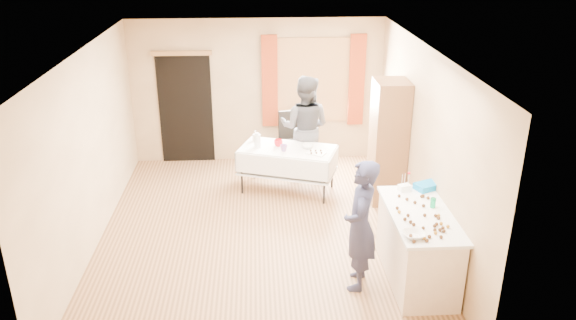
{
  "coord_description": "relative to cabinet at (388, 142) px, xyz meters",
  "views": [
    {
      "loc": [
        -0.02,
        -7.06,
        4.03
      ],
      "look_at": [
        0.39,
        0.0,
        1.1
      ],
      "focal_mm": 35.0,
      "sensor_mm": 36.0,
      "label": 1
    }
  ],
  "objects": [
    {
      "name": "counter",
      "position": [
        -0.1,
        -2.19,
        -0.52
      ],
      "size": [
        0.73,
        1.53,
        0.91
      ],
      "color": "beige",
      "rests_on": "floor"
    },
    {
      "name": "door_lintel",
      "position": [
        -3.29,
        1.78,
        1.05
      ],
      "size": [
        1.05,
        0.06,
        0.08
      ],
      "primitive_type": "cube",
      "color": "olive",
      "rests_on": "wall_back"
    },
    {
      "name": "wall_back",
      "position": [
        -1.99,
        1.84,
        0.33
      ],
      "size": [
        4.5,
        0.02,
        2.6
      ],
      "primitive_type": "cube",
      "color": "tan",
      "rests_on": "floor"
    },
    {
      "name": "soda_can",
      "position": [
        0.08,
        -2.06,
        -0.0
      ],
      "size": [
        0.08,
        0.08,
        0.12
      ],
      "primitive_type": "cylinder",
      "rotation": [
        0.0,
        0.0,
        0.24
      ],
      "color": "#0D8F53",
      "rests_on": "counter"
    },
    {
      "name": "blue_basket",
      "position": [
        0.15,
        -1.55,
        -0.02
      ],
      "size": [
        0.36,
        0.3,
        0.08
      ],
      "primitive_type": "cube",
      "rotation": [
        0.0,
        0.0,
        0.42
      ],
      "color": "#0971BD",
      "rests_on": "counter"
    },
    {
      "name": "curtain_right",
      "position": [
        -0.21,
        1.75,
        0.53
      ],
      "size": [
        0.28,
        0.06,
        1.65
      ],
      "primitive_type": "cube",
      "color": "maroon",
      "rests_on": "wall_back"
    },
    {
      "name": "ceiling",
      "position": [
        -1.99,
        -0.92,
        1.64
      ],
      "size": [
        4.5,
        5.5,
        0.02
      ],
      "primitive_type": "cube",
      "color": "white",
      "rests_on": "floor"
    },
    {
      "name": "cabinet",
      "position": [
        0.0,
        0.0,
        0.0
      ],
      "size": [
        0.5,
        0.6,
        1.94
      ],
      "primitive_type": "cube",
      "color": "brown",
      "rests_on": "floor"
    },
    {
      "name": "doorway",
      "position": [
        -3.29,
        1.81,
        0.03
      ],
      "size": [
        0.95,
        0.04,
        2.0
      ],
      "primitive_type": "cube",
      "color": "black",
      "rests_on": "floor"
    },
    {
      "name": "pastry_tray",
      "position": [
        -1.1,
        0.14,
        -0.21
      ],
      "size": [
        0.34,
        0.32,
        0.02
      ],
      "primitive_type": "cube",
      "rotation": [
        0.0,
        0.0,
        -0.55
      ],
      "color": "white",
      "rests_on": "party_table"
    },
    {
      "name": "cake_balls",
      "position": [
        -0.12,
        -2.4,
        -0.04
      ],
      "size": [
        0.51,
        1.14,
        0.04
      ],
      "color": "#3F2314",
      "rests_on": "counter"
    },
    {
      "name": "chair",
      "position": [
        -1.39,
        1.47,
        -0.67
      ],
      "size": [
        0.49,
        0.49,
        0.99
      ],
      "rotation": [
        0.0,
        0.0,
        0.21
      ],
      "color": "black",
      "rests_on": "floor"
    },
    {
      "name": "girl",
      "position": [
        -0.83,
        -2.28,
        -0.16
      ],
      "size": [
        0.77,
        0.66,
        1.62
      ],
      "primitive_type": "imported",
      "rotation": [
        0.0,
        0.0,
        -1.8
      ],
      "color": "#1E203E",
      "rests_on": "floor"
    },
    {
      "name": "window_frame",
      "position": [
        -0.99,
        1.8,
        0.53
      ],
      "size": [
        1.32,
        0.06,
        1.52
      ],
      "primitive_type": "cube",
      "color": "olive",
      "rests_on": "wall_back"
    },
    {
      "name": "party_table",
      "position": [
        -1.53,
        0.42,
        -0.53
      ],
      "size": [
        1.7,
        1.24,
        0.75
      ],
      "rotation": [
        0.0,
        0.0,
        -0.33
      ],
      "color": "black",
      "rests_on": "floor"
    },
    {
      "name": "floor",
      "position": [
        -1.99,
        -0.92,
        -0.98
      ],
      "size": [
        4.5,
        5.5,
        0.02
      ],
      "primitive_type": "cube",
      "color": "#9E7047",
      "rests_on": "ground"
    },
    {
      "name": "wall_right",
      "position": [
        0.27,
        -0.92,
        0.33
      ],
      "size": [
        0.02,
        5.5,
        2.6
      ],
      "primitive_type": "cube",
      "color": "tan",
      "rests_on": "floor"
    },
    {
      "name": "cup_red",
      "position": [
        -1.67,
        0.51,
        -0.17
      ],
      "size": [
        0.18,
        0.18,
        0.11
      ],
      "primitive_type": "imported",
      "rotation": [
        0.0,
        0.0,
        -0.16
      ],
      "color": "red",
      "rests_on": "party_table"
    },
    {
      "name": "pitcher",
      "position": [
        -2.01,
        0.48,
        -0.11
      ],
      "size": [
        0.15,
        0.15,
        0.22
      ],
      "primitive_type": "cylinder",
      "rotation": [
        0.0,
        0.0,
        -0.55
      ],
      "color": "silver",
      "rests_on": "party_table"
    },
    {
      "name": "wall_front",
      "position": [
        -1.99,
        -3.68,
        0.33
      ],
      "size": [
        4.5,
        0.02,
        2.6
      ],
      "primitive_type": "cube",
      "color": "tan",
      "rests_on": "floor"
    },
    {
      "name": "bottle",
      "position": [
        -2.04,
        0.79,
        -0.13
      ],
      "size": [
        0.15,
        0.15,
        0.17
      ],
      "primitive_type": "imported",
      "rotation": [
        0.0,
        0.0,
        -0.6
      ],
      "color": "white",
      "rests_on": "party_table"
    },
    {
      "name": "wall_left",
      "position": [
        -4.25,
        -0.92,
        0.33
      ],
      "size": [
        0.02,
        5.5,
        2.6
      ],
      "primitive_type": "cube",
      "color": "tan",
      "rests_on": "floor"
    },
    {
      "name": "foam_block",
      "position": [
        -0.14,
        -1.58,
        -0.02
      ],
      "size": [
        0.17,
        0.14,
        0.08
      ],
      "primitive_type": "cube",
      "rotation": [
        0.0,
        0.0,
        0.29
      ],
      "color": "white",
      "rests_on": "counter"
    },
    {
      "name": "curtain_left",
      "position": [
        -1.77,
        1.75,
        0.53
      ],
      "size": [
        0.28,
        0.06,
        1.65
      ],
      "primitive_type": "cube",
      "color": "maroon",
      "rests_on": "wall_back"
    },
    {
      "name": "woman",
      "position": [
        -1.2,
        0.98,
        -0.08
      ],
      "size": [
        1.27,
        1.19,
        1.79
      ],
      "primitive_type": "imported",
      "rotation": [
        0.0,
        0.0,
        2.83
      ],
      "color": "black",
      "rests_on": "floor"
    },
    {
      "name": "cup_rainbow",
      "position": [
        -1.6,
        0.28,
        -0.17
      ],
      "size": [
        0.18,
        0.18,
        0.11
      ],
      "primitive_type": "imported",
      "rotation": [
        0.0,
        0.0,
        -0.32
      ],
      "color": "red",
      "rests_on": "party_table"
    },
    {
      "name": "small_bowl",
      "position": [
        -1.2,
        0.39,
        -0.19
      ],
      "size": [
        0.37,
        0.37,
        0.06
      ],
      "primitive_type": "imported",
      "rotation": [
        0.0,
        0.0,
        -0.62
      ],
      "color": "white",
      "rests_on": "party_table"
    },
    {
      "name": "window_pane",
      "position": [
        -0.99,
        1.79,
        0.53
      ],
      "size": [
        1.2,
        0.02,
        1.4
      ],
      "primitive_type": "cube",
      "color": "white",
      "rests_on": "wall_back"
    },
    {
      "name": "mixing_bowl",
      "position": [
        -0.33,
        -2.73,
        -0.03
      ],
      "size": [
        0.26,
        0.26,
        0.06
      ],
      "primitive_type": "imported",
      "rotation": [
        0.0,
        0.0,
        0.05
      ],
      "color": "white",
      "rests_on": "counter"
    }
  ]
}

